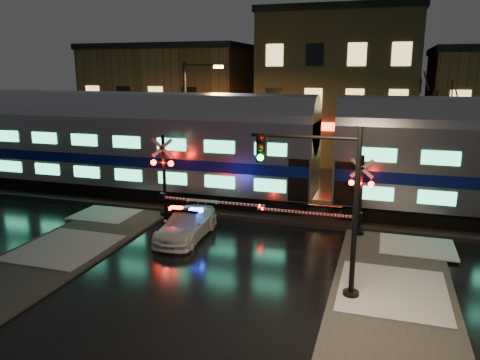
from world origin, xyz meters
name	(u,v)px	position (x,y,z in m)	size (l,w,h in m)	color
ground	(236,243)	(0.00, 0.00, 0.00)	(120.00, 120.00, 0.00)	black
ballast	(264,208)	(0.00, 5.00, 0.12)	(90.00, 4.20, 0.24)	black
sidewalk_left	(10,279)	(-6.50, -6.00, 0.06)	(4.00, 20.00, 0.12)	#2D2D2D
sidewalk_right	(393,341)	(6.50, -6.00, 0.06)	(4.00, 20.00, 0.12)	#2D2D2D
building_left	(175,101)	(-13.00, 22.00, 4.50)	(14.00, 10.00, 9.00)	#542F20
building_mid	(340,89)	(2.00, 22.50, 5.75)	(12.00, 11.00, 11.50)	brown
train	(326,151)	(3.16, 5.00, 3.38)	(51.00, 3.12, 5.92)	black
police_car	(186,224)	(-2.27, -0.08, 0.64)	(1.86, 4.38, 1.41)	white
crossing_signal_right	(352,204)	(4.68, 2.30, 1.53)	(5.25, 0.63, 3.72)	black
crossing_signal_left	(170,185)	(-4.17, 2.31, 1.75)	(5.97, 0.66, 4.22)	black
traffic_light	(327,209)	(4.30, -3.82, 3.02)	(3.67, 0.68, 5.67)	black
streetlight	(189,116)	(-5.95, 9.00, 4.50)	(2.61, 0.27, 7.80)	black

